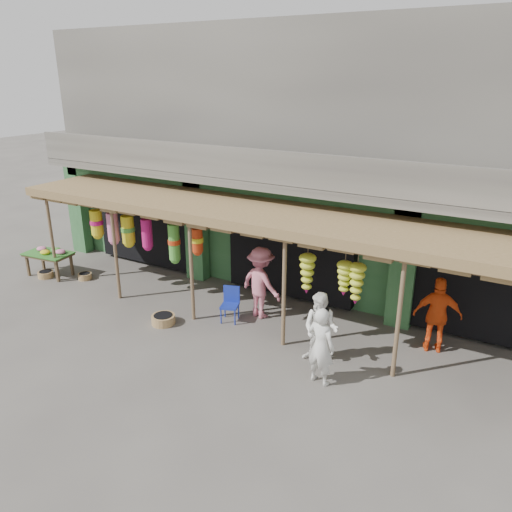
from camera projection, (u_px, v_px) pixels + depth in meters
The scene contains 12 objects.
ground at pixel (249, 330), 11.94m from camera, with size 80.00×80.00×0.00m, color #514C47.
building at pixel (333, 160), 14.74m from camera, with size 16.40×6.80×7.00m.
awning at pixel (261, 218), 11.77m from camera, with size 14.00×2.70×2.79m.
flower_table at pixel (49, 254), 14.96m from camera, with size 1.49×0.97×0.84m.
blue_chair at pixel (230, 302), 12.29m from camera, with size 0.52×0.52×0.87m.
basket_left at pixel (46, 274), 15.00m from camera, with size 0.45×0.45×0.19m, color #946543.
basket_mid at pixel (163, 319), 12.21m from camera, with size 0.58×0.58×0.22m, color #9E6947.
basket_right at pixel (85, 276), 14.87m from camera, with size 0.40×0.40×0.18m, color #A0824A.
person_front at pixel (321, 346), 9.65m from camera, with size 0.59×0.39×1.62m, color silver.
person_right at pixel (321, 329), 10.35m from camera, with size 0.77×0.60×1.58m, color white.
person_vendor at pixel (438, 315), 10.78m from camera, with size 1.02×0.42×1.73m, color #EF4F16.
person_shopper at pixel (261, 283), 12.32m from camera, with size 1.18×0.68×1.83m, color #D16F83.
Camera 1 is at (5.42, -9.10, 5.78)m, focal length 35.00 mm.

